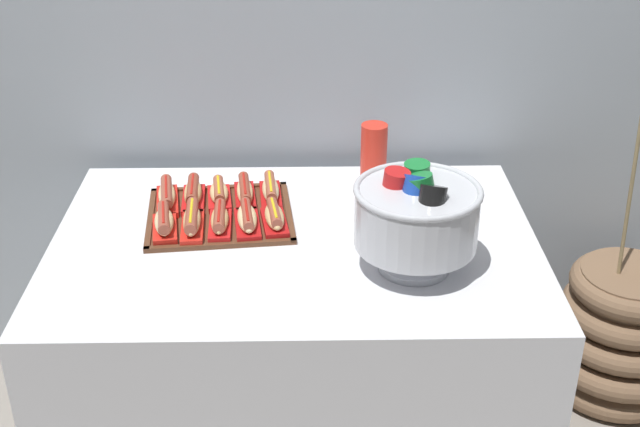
{
  "coord_description": "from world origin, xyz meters",
  "views": [
    {
      "loc": [
        0.03,
        -1.98,
        1.89
      ],
      "look_at": [
        0.07,
        0.01,
        0.83
      ],
      "focal_mm": 47.09,
      "sensor_mm": 36.0,
      "label": 1
    }
  ],
  "objects": [
    {
      "name": "buffet_table",
      "position": [
        0.0,
        0.0,
        0.4
      ],
      "size": [
        1.32,
        0.92,
        0.76
      ],
      "color": "silver",
      "rests_on": "ground_plane"
    },
    {
      "name": "hot_dog_8",
      "position": [
        -0.15,
        0.21,
        0.79
      ],
      "size": [
        0.08,
        0.19,
        0.06
      ],
      "color": "#B21414",
      "rests_on": "serving_tray"
    },
    {
      "name": "hot_dog_1",
      "position": [
        -0.28,
        0.03,
        0.79
      ],
      "size": [
        0.07,
        0.18,
        0.06
      ],
      "color": "red",
      "rests_on": "serving_tray"
    },
    {
      "name": "floor_vase",
      "position": [
        1.07,
        0.27,
        0.23
      ],
      "size": [
        0.46,
        0.46,
        1.05
      ],
      "color": "brown",
      "rests_on": "ground_plane"
    },
    {
      "name": "serving_tray",
      "position": [
        -0.21,
        0.12,
        0.76
      ],
      "size": [
        0.44,
        0.4,
        0.01
      ],
      "color": "#56331E",
      "rests_on": "buffet_table"
    },
    {
      "name": "hot_dog_4",
      "position": [
        -0.06,
        0.06,
        0.79
      ],
      "size": [
        0.09,
        0.17,
        0.06
      ],
      "color": "#B21414",
      "rests_on": "serving_tray"
    },
    {
      "name": "hot_dog_7",
      "position": [
        -0.22,
        0.21,
        0.79
      ],
      "size": [
        0.08,
        0.16,
        0.06
      ],
      "color": "red",
      "rests_on": "serving_tray"
    },
    {
      "name": "hot_dog_2",
      "position": [
        -0.2,
        0.04,
        0.79
      ],
      "size": [
        0.07,
        0.17,
        0.06
      ],
      "color": "red",
      "rests_on": "serving_tray"
    },
    {
      "name": "punch_bowl",
      "position": [
        0.3,
        -0.15,
        0.91
      ],
      "size": [
        0.32,
        0.32,
        0.27
      ],
      "color": "silver",
      "rests_on": "buffet_table"
    },
    {
      "name": "cup_stack",
      "position": [
        0.24,
        0.33,
        0.85
      ],
      "size": [
        0.08,
        0.08,
        0.2
      ],
      "color": "red",
      "rests_on": "buffet_table"
    },
    {
      "name": "hot_dog_0",
      "position": [
        -0.35,
        0.03,
        0.79
      ],
      "size": [
        0.09,
        0.16,
        0.06
      ],
      "color": "red",
      "rests_on": "serving_tray"
    },
    {
      "name": "hot_dog_6",
      "position": [
        -0.3,
        0.2,
        0.79
      ],
      "size": [
        0.08,
        0.18,
        0.06
      ],
      "color": "red",
      "rests_on": "serving_tray"
    },
    {
      "name": "hot_dog_5",
      "position": [
        -0.37,
        0.19,
        0.79
      ],
      "size": [
        0.09,
        0.19,
        0.06
      ],
      "color": "red",
      "rests_on": "serving_tray"
    },
    {
      "name": "hot_dog_3",
      "position": [
        -0.13,
        0.05,
        0.79
      ],
      "size": [
        0.09,
        0.18,
        0.06
      ],
      "color": "#B21414",
      "rests_on": "serving_tray"
    },
    {
      "name": "hot_dog_9",
      "position": [
        -0.07,
        0.22,
        0.79
      ],
      "size": [
        0.07,
        0.18,
        0.06
      ],
      "color": "#B21414",
      "rests_on": "serving_tray"
    }
  ]
}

